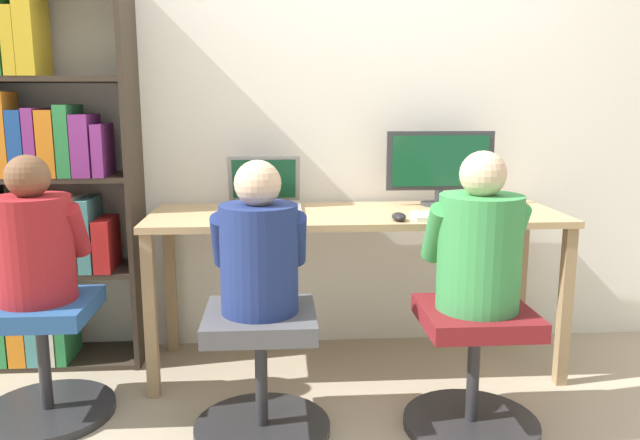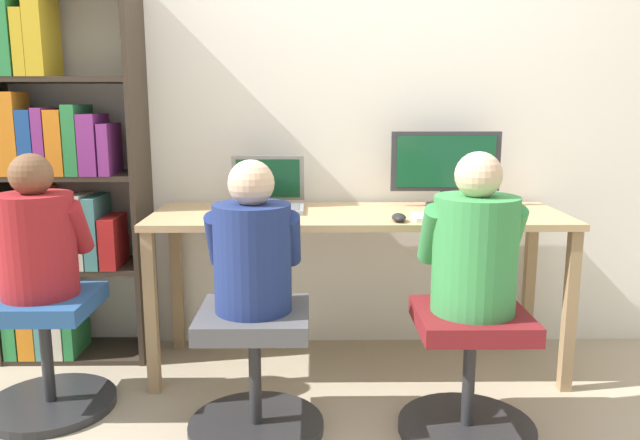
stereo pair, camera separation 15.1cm
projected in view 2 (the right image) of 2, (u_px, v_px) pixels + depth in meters
The scene contains 14 objects.
ground_plane at pixel (361, 395), 2.72m from camera, with size 14.00×14.00×0.00m, color tan.
wall_back at pixel (354, 93), 3.12m from camera, with size 10.00×0.05×2.60m.
desk at pixel (358, 230), 2.89m from camera, with size 1.89×0.59×0.76m.
desktop_monitor at pixel (445, 167), 3.01m from camera, with size 0.53×0.18×0.36m.
laptop at pixel (267, 198), 2.95m from camera, with size 0.35×0.34×0.25m.
keyboard at pixel (459, 217), 2.69m from camera, with size 0.39×0.16×0.03m.
computer_mouse_by_keyboard at pixel (399, 217), 2.66m from camera, with size 0.06×0.11×0.03m.
office_chair_left at pixel (469, 371), 2.37m from camera, with size 0.53×0.53×0.49m.
office_chair_right at pixel (255, 370), 2.38m from camera, with size 0.53×0.53×0.49m.
person_at_monitor at pixel (475, 245), 2.28m from camera, with size 0.38×0.32×0.59m.
person_at_laptop at pixel (253, 248), 2.29m from camera, with size 0.35×0.29×0.56m.
bookshelf at pixel (55, 185), 2.98m from camera, with size 0.71×0.32×1.82m.
office_chair_side at pixel (46, 351), 2.56m from camera, with size 0.53×0.53×0.49m.
person_near_shelf at pixel (37, 237), 2.47m from camera, with size 0.37×0.30×0.57m.
Camera 2 is at (-0.21, -2.53, 1.26)m, focal length 35.00 mm.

